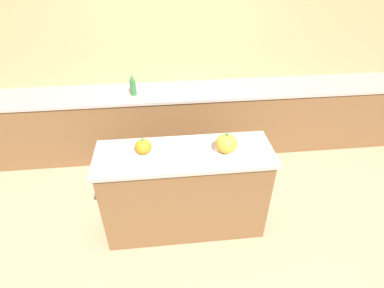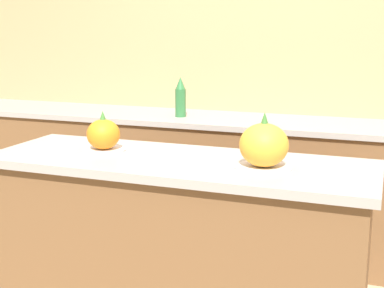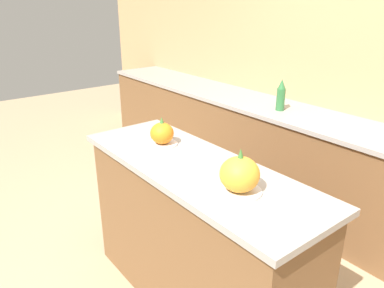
% 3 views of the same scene
% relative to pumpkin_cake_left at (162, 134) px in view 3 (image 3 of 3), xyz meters
% --- Properties ---
extents(wall_back, '(8.00, 0.06, 2.50)m').
position_rel_pumpkin_cake_left_xyz_m(wall_back, '(0.35, 1.69, 0.23)').
color(wall_back, tan).
rests_on(wall_back, ground_plane).
extents(kitchen_island, '(1.59, 0.55, 0.95)m').
position_rel_pumpkin_cake_left_xyz_m(kitchen_island, '(0.35, -0.03, -0.54)').
color(kitchen_island, brown).
rests_on(kitchen_island, ground_plane).
extents(back_counter, '(6.00, 0.60, 0.89)m').
position_rel_pumpkin_cake_left_xyz_m(back_counter, '(0.35, 1.36, -0.57)').
color(back_counter, brown).
rests_on(back_counter, ground_plane).
extents(pumpkin_cake_left, '(0.19, 0.19, 0.18)m').
position_rel_pumpkin_cake_left_xyz_m(pumpkin_cake_left, '(0.00, 0.00, 0.00)').
color(pumpkin_cake_left, silver).
rests_on(pumpkin_cake_left, kitchen_island).
extents(pumpkin_cake_right, '(0.22, 0.22, 0.22)m').
position_rel_pumpkin_cake_left_xyz_m(pumpkin_cake_right, '(0.72, -0.05, 0.02)').
color(pumpkin_cake_right, silver).
rests_on(pumpkin_cake_right, kitchen_island).
extents(bottle_tall, '(0.07, 0.07, 0.27)m').
position_rel_pumpkin_cake_left_xyz_m(bottle_tall, '(-0.16, 1.31, 0.00)').
color(bottle_tall, '#2D6B38').
rests_on(bottle_tall, back_counter).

